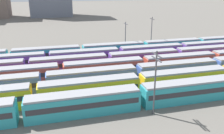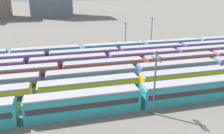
{
  "view_description": "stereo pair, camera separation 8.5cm",
  "coord_description": "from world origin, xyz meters",
  "px_view_note": "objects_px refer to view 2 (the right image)",
  "views": [
    {
      "loc": [
        9.12,
        -33.45,
        19.26
      ],
      "look_at": [
        22.12,
        15.6,
        2.04
      ],
      "focal_mm": 38.04,
      "sensor_mm": 36.0,
      "label": 1
    },
    {
      "loc": [
        9.2,
        -33.47,
        19.26
      ],
      "look_at": [
        22.12,
        15.6,
        2.04
      ],
      "focal_mm": 38.04,
      "sensor_mm": 36.0,
      "label": 2
    }
  ],
  "objects_px": {
    "train_track_5": "(152,52)",
    "catenary_pole_0": "(155,82)",
    "train_track_4": "(108,61)",
    "train_track_6": "(144,48)",
    "catenary_pole_2": "(155,80)",
    "catenary_pole_3": "(152,32)",
    "train_track_2": "(177,70)",
    "catenary_pole_1": "(126,35)",
    "train_track_3": "(213,59)",
    "train_track_1": "(139,84)"
  },
  "relations": [
    {
      "from": "train_track_5",
      "to": "catenary_pole_0",
      "type": "distance_m",
      "value": 31.53
    },
    {
      "from": "train_track_4",
      "to": "train_track_6",
      "type": "distance_m",
      "value": 17.26
    },
    {
      "from": "train_track_4",
      "to": "catenary_pole_2",
      "type": "xyz_separation_m",
      "value": [
        1.66,
        -23.52,
        3.82
      ]
    },
    {
      "from": "train_track_5",
      "to": "catenary_pole_3",
      "type": "relative_size",
      "value": 8.94
    },
    {
      "from": "train_track_5",
      "to": "catenary_pole_0",
      "type": "height_order",
      "value": "catenary_pole_0"
    },
    {
      "from": "train_track_2",
      "to": "catenary_pole_1",
      "type": "distance_m",
      "value": 24.59
    },
    {
      "from": "catenary_pole_2",
      "to": "train_track_5",
      "type": "bearing_deg",
      "value": 66.81
    },
    {
      "from": "catenary_pole_2",
      "to": "catenary_pole_0",
      "type": "bearing_deg",
      "value": -119.2
    },
    {
      "from": "catenary_pole_2",
      "to": "catenary_pole_3",
      "type": "relative_size",
      "value": 0.99
    },
    {
      "from": "train_track_3",
      "to": "train_track_6",
      "type": "xyz_separation_m",
      "value": [
        -12.41,
        15.6,
        0.0
      ]
    },
    {
      "from": "train_track_6",
      "to": "catenary_pole_2",
      "type": "relative_size",
      "value": 10.87
    },
    {
      "from": "train_track_6",
      "to": "catenary_pole_1",
      "type": "xyz_separation_m",
      "value": [
        -4.88,
        3.2,
        3.29
      ]
    },
    {
      "from": "train_track_3",
      "to": "train_track_6",
      "type": "bearing_deg",
      "value": 128.49
    },
    {
      "from": "train_track_2",
      "to": "catenary_pole_2",
      "type": "distance_m",
      "value": 17.83
    },
    {
      "from": "train_track_4",
      "to": "catenary_pole_3",
      "type": "distance_m",
      "value": 22.52
    },
    {
      "from": "catenary_pole_0",
      "to": "catenary_pole_2",
      "type": "bearing_deg",
      "value": 60.8
    },
    {
      "from": "train_track_6",
      "to": "catenary_pole_2",
      "type": "height_order",
      "value": "catenary_pole_2"
    },
    {
      "from": "catenary_pole_1",
      "to": "catenary_pole_3",
      "type": "distance_m",
      "value": 8.58
    },
    {
      "from": "train_track_3",
      "to": "catenary_pole_1",
      "type": "bearing_deg",
      "value": 132.59
    },
    {
      "from": "train_track_6",
      "to": "train_track_1",
      "type": "bearing_deg",
      "value": -113.91
    },
    {
      "from": "train_track_1",
      "to": "catenary_pole_0",
      "type": "relative_size",
      "value": 7.67
    },
    {
      "from": "catenary_pole_3",
      "to": "train_track_2",
      "type": "bearing_deg",
      "value": -100.24
    },
    {
      "from": "catenary_pole_1",
      "to": "catenary_pole_3",
      "type": "xyz_separation_m",
      "value": [
        8.55,
        0.09,
        0.59
      ]
    },
    {
      "from": "catenary_pole_3",
      "to": "catenary_pole_1",
      "type": "bearing_deg",
      "value": -179.4
    },
    {
      "from": "train_track_1",
      "to": "train_track_2",
      "type": "bearing_deg",
      "value": 25.6
    },
    {
      "from": "catenary_pole_1",
      "to": "catenary_pole_2",
      "type": "xyz_separation_m",
      "value": [
        -7.25,
        -37.12,
        0.53
      ]
    },
    {
      "from": "train_track_3",
      "to": "train_track_5",
      "type": "distance_m",
      "value": 16.05
    },
    {
      "from": "train_track_6",
      "to": "catenary_pole_1",
      "type": "distance_m",
      "value": 6.7
    },
    {
      "from": "catenary_pole_3",
      "to": "train_track_6",
      "type": "bearing_deg",
      "value": -138.2
    },
    {
      "from": "train_track_3",
      "to": "catenary_pole_2",
      "type": "height_order",
      "value": "catenary_pole_2"
    },
    {
      "from": "train_track_4",
      "to": "catenary_pole_3",
      "type": "bearing_deg",
      "value": 38.1
    },
    {
      "from": "train_track_6",
      "to": "catenary_pole_1",
      "type": "bearing_deg",
      "value": 146.73
    },
    {
      "from": "train_track_1",
      "to": "catenary_pole_1",
      "type": "height_order",
      "value": "catenary_pole_1"
    },
    {
      "from": "train_track_3",
      "to": "train_track_1",
      "type": "bearing_deg",
      "value": -156.51
    },
    {
      "from": "train_track_3",
      "to": "train_track_4",
      "type": "bearing_deg",
      "value": 168.77
    },
    {
      "from": "train_track_3",
      "to": "train_track_4",
      "type": "distance_m",
      "value": 26.69
    },
    {
      "from": "train_track_1",
      "to": "catenary_pole_1",
      "type": "distance_m",
      "value": 30.13
    },
    {
      "from": "catenary_pole_0",
      "to": "catenary_pole_3",
      "type": "xyz_separation_m",
      "value": [
        15.84,
        37.29,
        0.38
      ]
    },
    {
      "from": "train_track_5",
      "to": "catenary_pole_0",
      "type": "xyz_separation_m",
      "value": [
        -12.35,
        -28.8,
        3.51
      ]
    },
    {
      "from": "train_track_4",
      "to": "catenary_pole_0",
      "type": "bearing_deg",
      "value": -86.09
    },
    {
      "from": "catenary_pole_0",
      "to": "catenary_pole_1",
      "type": "distance_m",
      "value": 37.9
    },
    {
      "from": "train_track_5",
      "to": "train_track_4",
      "type": "bearing_deg",
      "value": -159.57
    },
    {
      "from": "catenary_pole_2",
      "to": "train_track_4",
      "type": "bearing_deg",
      "value": 94.03
    },
    {
      "from": "train_track_6",
      "to": "catenary_pole_1",
      "type": "relative_size",
      "value": 12.07
    },
    {
      "from": "train_track_3",
      "to": "train_track_5",
      "type": "relative_size",
      "value": 1.2
    },
    {
      "from": "train_track_5",
      "to": "catenary_pole_2",
      "type": "distance_m",
      "value": 31.48
    },
    {
      "from": "train_track_2",
      "to": "catenary_pole_1",
      "type": "bearing_deg",
      "value": 99.93
    },
    {
      "from": "train_track_3",
      "to": "train_track_6",
      "type": "distance_m",
      "value": 19.93
    },
    {
      "from": "train_track_3",
      "to": "train_track_2",
      "type": "bearing_deg",
      "value": -158.32
    },
    {
      "from": "train_track_5",
      "to": "train_track_6",
      "type": "relative_size",
      "value": 0.83
    }
  ]
}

